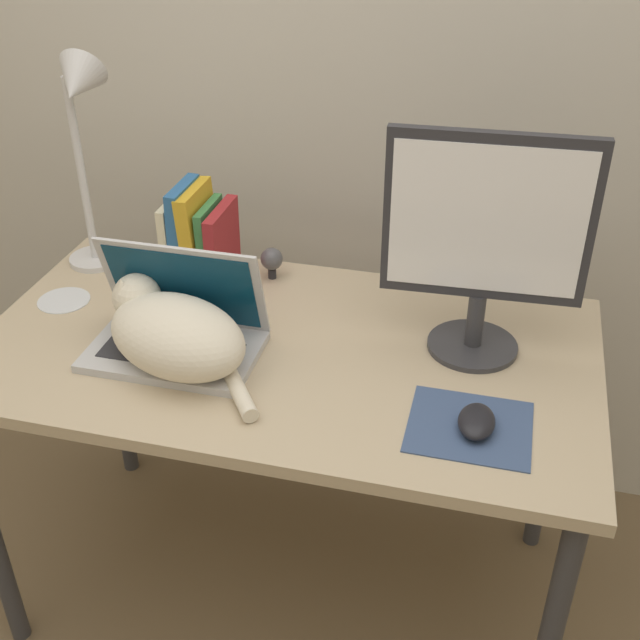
{
  "coord_description": "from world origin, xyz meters",
  "views": [
    {
      "loc": [
        0.42,
        -0.98,
        1.72
      ],
      "look_at": [
        0.09,
        0.32,
        0.86
      ],
      "focal_mm": 45.0,
      "sensor_mm": 36.0,
      "label": 1
    }
  ],
  "objects_px": {
    "cat": "(174,332)",
    "cd_disc": "(64,300)",
    "external_monitor": "(485,238)",
    "desk_lamp": "(81,125)",
    "laptop": "(177,331)",
    "computer_mouse": "(477,421)",
    "book_row": "(198,237)",
    "webcam": "(272,260)"
  },
  "relations": [
    {
      "from": "cat",
      "to": "cd_disc",
      "type": "distance_m",
      "value": 0.4
    },
    {
      "from": "external_monitor",
      "to": "cd_disc",
      "type": "height_order",
      "value": "external_monitor"
    },
    {
      "from": "desk_lamp",
      "to": "laptop",
      "type": "bearing_deg",
      "value": -41.72
    },
    {
      "from": "laptop",
      "to": "cd_disc",
      "type": "xyz_separation_m",
      "value": [
        -0.34,
        0.12,
        -0.04
      ]
    },
    {
      "from": "computer_mouse",
      "to": "cd_disc",
      "type": "bearing_deg",
      "value": 166.68
    },
    {
      "from": "cat",
      "to": "desk_lamp",
      "type": "xyz_separation_m",
      "value": [
        -0.34,
        0.33,
        0.29
      ]
    },
    {
      "from": "cd_disc",
      "to": "cat",
      "type": "bearing_deg",
      "value": -25.65
    },
    {
      "from": "book_row",
      "to": "desk_lamp",
      "type": "distance_m",
      "value": 0.36
    },
    {
      "from": "cat",
      "to": "desk_lamp",
      "type": "distance_m",
      "value": 0.55
    },
    {
      "from": "laptop",
      "to": "cd_disc",
      "type": "bearing_deg",
      "value": 160.65
    },
    {
      "from": "laptop",
      "to": "cd_disc",
      "type": "distance_m",
      "value": 0.36
    },
    {
      "from": "laptop",
      "to": "book_row",
      "type": "distance_m",
      "value": 0.32
    },
    {
      "from": "cat",
      "to": "book_row",
      "type": "distance_m",
      "value": 0.37
    },
    {
      "from": "computer_mouse",
      "to": "cd_disc",
      "type": "height_order",
      "value": "computer_mouse"
    },
    {
      "from": "computer_mouse",
      "to": "desk_lamp",
      "type": "bearing_deg",
      "value": 157.43
    },
    {
      "from": "book_row",
      "to": "webcam",
      "type": "distance_m",
      "value": 0.18
    },
    {
      "from": "cat",
      "to": "book_row",
      "type": "relative_size",
      "value": 1.66
    },
    {
      "from": "cat",
      "to": "computer_mouse",
      "type": "xyz_separation_m",
      "value": [
        0.61,
        -0.06,
        -0.06
      ]
    },
    {
      "from": "laptop",
      "to": "external_monitor",
      "type": "bearing_deg",
      "value": 14.5
    },
    {
      "from": "desk_lamp",
      "to": "webcam",
      "type": "height_order",
      "value": "desk_lamp"
    },
    {
      "from": "computer_mouse",
      "to": "webcam",
      "type": "distance_m",
      "value": 0.7
    },
    {
      "from": "book_row",
      "to": "cd_disc",
      "type": "bearing_deg",
      "value": -144.64
    },
    {
      "from": "external_monitor",
      "to": "desk_lamp",
      "type": "bearing_deg",
      "value": 172.05
    },
    {
      "from": "webcam",
      "to": "computer_mouse",
      "type": "bearing_deg",
      "value": -40.49
    },
    {
      "from": "cat",
      "to": "external_monitor",
      "type": "bearing_deg",
      "value": 19.59
    },
    {
      "from": "desk_lamp",
      "to": "computer_mouse",
      "type": "bearing_deg",
      "value": -22.57
    },
    {
      "from": "laptop",
      "to": "external_monitor",
      "type": "xyz_separation_m",
      "value": [
        0.6,
        0.15,
        0.21
      ]
    },
    {
      "from": "computer_mouse",
      "to": "desk_lamp",
      "type": "xyz_separation_m",
      "value": [
        -0.95,
        0.39,
        0.35
      ]
    },
    {
      "from": "desk_lamp",
      "to": "webcam",
      "type": "bearing_deg",
      "value": 7.83
    },
    {
      "from": "external_monitor",
      "to": "cd_disc",
      "type": "distance_m",
      "value": 0.97
    },
    {
      "from": "laptop",
      "to": "cat",
      "type": "relative_size",
      "value": 0.9
    },
    {
      "from": "computer_mouse",
      "to": "desk_lamp",
      "type": "relative_size",
      "value": 0.19
    },
    {
      "from": "webcam",
      "to": "external_monitor",
      "type": "bearing_deg",
      "value": -20.43
    },
    {
      "from": "external_monitor",
      "to": "desk_lamp",
      "type": "xyz_separation_m",
      "value": [
        -0.92,
        0.13,
        0.11
      ]
    },
    {
      "from": "computer_mouse",
      "to": "webcam",
      "type": "height_order",
      "value": "webcam"
    },
    {
      "from": "desk_lamp",
      "to": "cd_disc",
      "type": "relative_size",
      "value": 4.44
    },
    {
      "from": "laptop",
      "to": "webcam",
      "type": "distance_m",
      "value": 0.36
    },
    {
      "from": "book_row",
      "to": "cd_disc",
      "type": "height_order",
      "value": "book_row"
    },
    {
      "from": "computer_mouse",
      "to": "webcam",
      "type": "relative_size",
      "value": 1.31
    },
    {
      "from": "cat",
      "to": "computer_mouse",
      "type": "height_order",
      "value": "cat"
    },
    {
      "from": "external_monitor",
      "to": "webcam",
      "type": "relative_size",
      "value": 5.96
    },
    {
      "from": "external_monitor",
      "to": "book_row",
      "type": "relative_size",
      "value": 2.01
    }
  ]
}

